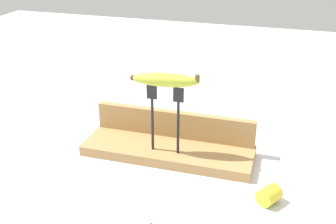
% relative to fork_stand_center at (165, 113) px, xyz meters
% --- Properties ---
extents(ground_plane, '(3.00, 3.00, 0.00)m').
position_rel_fork_stand_center_xyz_m(ground_plane, '(0.00, 0.02, -0.13)').
color(ground_plane, silver).
extents(wooden_board, '(0.45, 0.14, 0.03)m').
position_rel_fork_stand_center_xyz_m(wooden_board, '(0.00, 0.02, -0.12)').
color(wooden_board, '#A87F4C').
rests_on(wooden_board, ground).
extents(board_backstop, '(0.44, 0.02, 0.07)m').
position_rel_fork_stand_center_xyz_m(board_backstop, '(0.00, 0.08, -0.07)').
color(board_backstop, '#A87F4C').
rests_on(board_backstop, wooden_board).
extents(fork_stand_center, '(0.09, 0.01, 0.18)m').
position_rel_fork_stand_center_xyz_m(fork_stand_center, '(0.00, 0.00, 0.00)').
color(fork_stand_center, black).
rests_on(fork_stand_center, wooden_board).
extents(banana_raised_center, '(0.17, 0.06, 0.04)m').
position_rel_fork_stand_center_xyz_m(banana_raised_center, '(-0.00, -0.00, 0.09)').
color(banana_raised_center, '#B2C138').
rests_on(banana_raised_center, fork_stand_center).
extents(banana_chunk_near, '(0.06, 0.06, 0.04)m').
position_rel_fork_stand_center_xyz_m(banana_chunk_near, '(0.27, -0.11, -0.11)').
color(banana_chunk_near, yellow).
rests_on(banana_chunk_near, ground).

